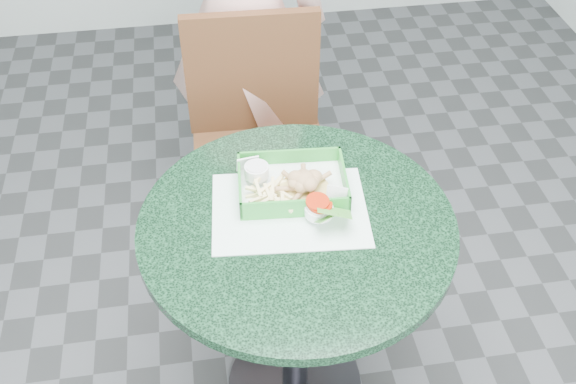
{
  "coord_description": "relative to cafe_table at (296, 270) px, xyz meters",
  "views": [
    {
      "loc": [
        -0.21,
        -1.19,
        2.0
      ],
      "look_at": [
        -0.01,
        0.1,
        0.78
      ],
      "focal_mm": 42.0,
      "sensor_mm": 36.0,
      "label": 1
    }
  ],
  "objects": [
    {
      "name": "sauce_ramekin",
      "position": [
        -0.09,
        0.15,
        0.22
      ],
      "size": [
        0.07,
        0.07,
        0.04
      ],
      "rotation": [
        0.0,
        0.0,
        -0.4
      ],
      "color": "white",
      "rests_on": "food_basket"
    },
    {
      "name": "food_basket",
      "position": [
        0.01,
        0.11,
        0.19
      ],
      "size": [
        0.28,
        0.21,
        0.06
      ],
      "rotation": [
        0.0,
        0.0,
        -0.07
      ],
      "color": "#258D2E",
      "rests_on": "placemat"
    },
    {
      "name": "fries_pile",
      "position": [
        -0.06,
        0.08,
        0.21
      ],
      "size": [
        0.11,
        0.12,
        0.04
      ],
      "primitive_type": null,
      "rotation": [
        0.0,
        0.0,
        -0.11
      ],
      "color": "#FFE99A",
      "rests_on": "food_basket"
    },
    {
      "name": "floor",
      "position": [
        0.0,
        0.0,
        -0.58
      ],
      "size": [
        4.0,
        5.0,
        0.02
      ],
      "primitive_type": "cube",
      "color": "#303335",
      "rests_on": "ground"
    },
    {
      "name": "crab_sandwich",
      "position": [
        0.04,
        0.08,
        0.22
      ],
      "size": [
        0.13,
        0.13,
        0.08
      ],
      "rotation": [
        0.0,
        0.0,
        -0.35
      ],
      "color": "tan",
      "rests_on": "food_basket"
    },
    {
      "name": "cafe_table",
      "position": [
        0.0,
        0.0,
        0.0
      ],
      "size": [
        0.82,
        0.82,
        0.75
      ],
      "color": "#2A2A30",
      "rests_on": "floor"
    },
    {
      "name": "garnish_cup",
      "position": [
        0.07,
        -0.0,
        0.21
      ],
      "size": [
        0.11,
        0.11,
        0.04
      ],
      "rotation": [
        0.0,
        0.0,
        0.12
      ],
      "color": "white",
      "rests_on": "food_basket"
    },
    {
      "name": "dining_chair",
      "position": [
        -0.02,
        0.69,
        -0.05
      ],
      "size": [
        0.47,
        0.47,
        0.93
      ],
      "rotation": [
        0.0,
        0.0,
        -0.03
      ],
      "color": "#432C1A",
      "rests_on": "floor"
    },
    {
      "name": "placemat",
      "position": [
        -0.01,
        0.04,
        0.17
      ],
      "size": [
        0.42,
        0.33,
        0.0
      ],
      "primitive_type": "cube",
      "rotation": [
        0.0,
        0.0,
        -0.08
      ],
      "color": "silver",
      "rests_on": "cafe_table"
    }
  ]
}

